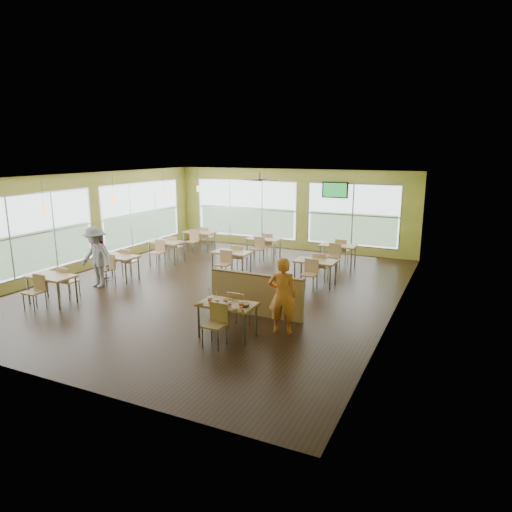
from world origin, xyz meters
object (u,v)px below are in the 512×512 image
food_basket (244,305)px  man_plaid (282,296)px  main_table (227,309)px  half_wall_divider (256,294)px

food_basket → man_plaid: bearing=50.8°
food_basket → main_table: bearing=179.1°
man_plaid → food_basket: (-0.57, -0.70, -0.07)m
half_wall_divider → food_basket: (0.41, -1.46, 0.26)m
man_plaid → food_basket: 0.91m
half_wall_divider → food_basket: half_wall_divider is taller
half_wall_divider → man_plaid: bearing=-37.7°
half_wall_divider → food_basket: 1.53m
half_wall_divider → food_basket: size_ratio=9.93×
half_wall_divider → man_plaid: size_ratio=1.41×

